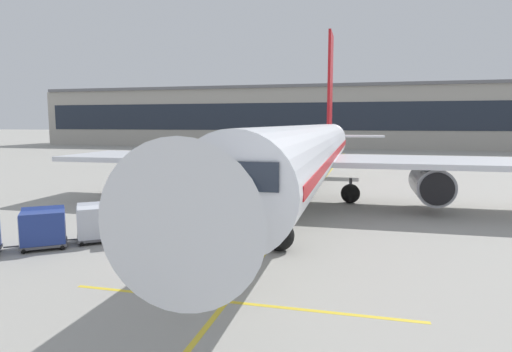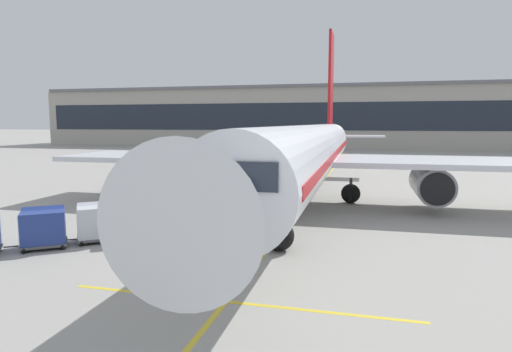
{
  "view_description": "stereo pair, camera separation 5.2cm",
  "coord_description": "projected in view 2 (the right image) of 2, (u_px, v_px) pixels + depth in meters",
  "views": [
    {
      "loc": [
        7.75,
        -17.93,
        5.9
      ],
      "look_at": [
        1.92,
        4.94,
        3.03
      ],
      "focal_mm": 30.85,
      "sensor_mm": 36.0,
      "label": 1
    },
    {
      "loc": [
        7.81,
        -17.92,
        5.9
      ],
      "look_at": [
        1.92,
        4.94,
        3.03
      ],
      "focal_mm": 30.85,
      "sensor_mm": 36.0,
      "label": 2
    }
  ],
  "objects": [
    {
      "name": "terminal_building",
      "position": [
        331.0,
        117.0,
        108.46
      ],
      "size": [
        146.34,
        21.13,
        14.56
      ],
      "color": "#A8A399",
      "rests_on": "ground"
    },
    {
      "name": "baggage_cart_third",
      "position": [
        43.0,
        227.0,
        20.77
      ],
      "size": [
        2.66,
        2.48,
        1.91
      ],
      "color": "#515156",
      "rests_on": "ground"
    },
    {
      "name": "ground_crew_by_loader",
      "position": [
        163.0,
        209.0,
        25.22
      ],
      "size": [
        0.57,
        0.26,
        1.74
      ],
      "color": "black",
      "rests_on": "ground"
    },
    {
      "name": "ground_plane",
      "position": [
        188.0,
        254.0,
        19.87
      ],
      "size": [
        600.0,
        600.0,
        0.0
      ],
      "primitive_type": "plane",
      "color": "#9E9B93"
    },
    {
      "name": "ground_crew_marshaller",
      "position": [
        218.0,
        212.0,
        24.29
      ],
      "size": [
        0.49,
        0.41,
        1.74
      ],
      "color": "#333847",
      "rests_on": "ground"
    },
    {
      "name": "parked_airplane",
      "position": [
        310.0,
        153.0,
        31.69
      ],
      "size": [
        37.45,
        47.8,
        15.88
      ],
      "color": "silver",
      "rests_on": "ground"
    },
    {
      "name": "belt_loader",
      "position": [
        211.0,
        213.0,
        24.42
      ],
      "size": [
        4.81,
        4.34,
        3.15
      ],
      "color": "gold",
      "rests_on": "ground"
    },
    {
      "name": "apron_guidance_line_lead_in",
      "position": [
        303.0,
        206.0,
        31.38
      ],
      "size": [
        0.2,
        110.0,
        0.01
      ],
      "color": "yellow",
      "rests_on": "ground"
    },
    {
      "name": "apron_guidance_line_stop_bar",
      "position": [
        236.0,
        303.0,
        14.48
      ],
      "size": [
        12.0,
        0.2,
        0.01
      ],
      "color": "yellow",
      "rests_on": "ground"
    },
    {
      "name": "safety_cone_engine_keepout",
      "position": [
        204.0,
        209.0,
        28.16
      ],
      "size": [
        0.67,
        0.67,
        0.75
      ],
      "color": "black",
      "rests_on": "ground"
    },
    {
      "name": "baggage_cart_second",
      "position": [
        98.0,
        221.0,
        21.95
      ],
      "size": [
        2.66,
        2.48,
        1.91
      ],
      "color": "#515156",
      "rests_on": "ground"
    },
    {
      "name": "ground_crew_by_carts",
      "position": [
        186.0,
        209.0,
        25.12
      ],
      "size": [
        0.57,
        0.28,
        1.74
      ],
      "color": "#333847",
      "rests_on": "ground"
    },
    {
      "name": "safety_cone_wingtip",
      "position": [
        223.0,
        197.0,
        32.94
      ],
      "size": [
        0.65,
        0.65,
        0.74
      ],
      "color": "black",
      "rests_on": "ground"
    },
    {
      "name": "baggage_cart_lead",
      "position": [
        148.0,
        219.0,
        22.46
      ],
      "size": [
        2.66,
        2.48,
        1.91
      ],
      "color": "#515156",
      "rests_on": "ground"
    }
  ]
}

